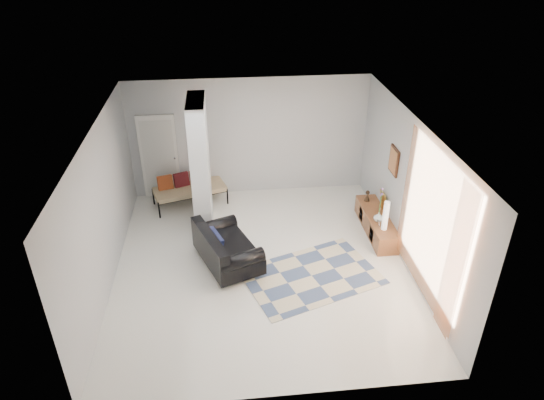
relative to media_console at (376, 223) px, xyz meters
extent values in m
plane|color=white|center=(-2.52, -0.90, -0.20)|extent=(6.00, 6.00, 0.00)
plane|color=white|center=(-2.52, -0.90, 2.60)|extent=(6.00, 6.00, 0.00)
plane|color=#B6B8BB|center=(-2.52, 2.10, 1.20)|extent=(6.00, 0.00, 6.00)
plane|color=#B6B8BB|center=(-2.52, -3.90, 1.20)|extent=(6.00, 0.00, 6.00)
plane|color=#B6B8BB|center=(-5.27, -0.90, 1.20)|extent=(0.00, 6.00, 6.00)
plane|color=#B6B8BB|center=(0.23, -0.90, 1.20)|extent=(0.00, 6.00, 6.00)
cube|color=silver|center=(-3.62, 0.70, 1.20)|extent=(0.35, 1.20, 2.80)
cube|color=white|center=(-4.62, 2.06, 0.82)|extent=(0.85, 0.06, 2.04)
plane|color=orange|center=(0.15, -2.05, 1.25)|extent=(0.00, 2.55, 2.55)
cube|color=#391C0F|center=(0.20, 0.00, 1.45)|extent=(0.04, 0.45, 0.55)
cube|color=brown|center=(0.00, 0.00, 0.00)|extent=(0.45, 1.79, 0.40)
cube|color=#391C0F|center=(-0.22, -0.40, 0.00)|extent=(0.02, 0.24, 0.28)
cube|color=#391C0F|center=(-0.22, 0.39, 0.00)|extent=(0.02, 0.24, 0.28)
cube|color=gold|center=(0.18, 0.25, 0.40)|extent=(0.09, 0.32, 0.40)
cube|color=silver|center=(-0.10, -0.40, 0.26)|extent=(0.04, 0.10, 0.12)
cylinder|color=silver|center=(-3.25, -1.50, -0.15)|extent=(0.05, 0.05, 0.10)
cylinder|color=silver|center=(-3.70, -0.32, -0.15)|extent=(0.05, 0.05, 0.10)
cylinder|color=silver|center=(-2.59, -1.24, -0.15)|extent=(0.05, 0.05, 0.10)
cylinder|color=silver|center=(-3.05, -0.07, -0.15)|extent=(0.05, 0.05, 0.10)
cube|color=black|center=(-3.15, -0.78, 0.05)|extent=(1.38, 1.72, 0.30)
cube|color=black|center=(-3.47, -0.91, 0.38)|extent=(0.73, 1.47, 0.36)
cylinder|color=black|center=(-2.92, -1.37, 0.28)|extent=(0.90, 0.57, 0.28)
cylinder|color=black|center=(-3.38, -0.20, 0.28)|extent=(0.90, 0.57, 0.28)
cube|color=black|center=(-3.36, -0.87, 0.40)|extent=(0.33, 0.56, 0.31)
cylinder|color=black|center=(-4.62, 1.04, 0.00)|extent=(0.04, 0.04, 0.40)
cylinder|color=black|center=(-3.10, 1.50, 0.00)|extent=(0.04, 0.04, 0.40)
cylinder|color=black|center=(-4.81, 1.66, 0.00)|extent=(0.04, 0.04, 0.40)
cylinder|color=black|center=(-3.29, 2.12, 0.00)|extent=(0.04, 0.04, 0.40)
cube|color=beige|center=(-3.96, 1.58, 0.18)|extent=(1.73, 1.11, 0.12)
cube|color=#983D1B|center=(-4.49, 1.57, 0.40)|extent=(0.37, 0.26, 0.33)
cube|color=maroon|center=(-4.13, 1.68, 0.40)|extent=(0.37, 0.26, 0.33)
cube|color=#983D1B|center=(-3.77, 1.79, 0.40)|extent=(0.37, 0.26, 0.33)
cube|color=beige|center=(-1.62, -1.35, -0.20)|extent=(2.80, 2.31, 0.01)
cylinder|color=white|center=(-0.02, -0.52, 0.51)|extent=(0.11, 0.11, 0.62)
imported|color=white|center=(-0.05, -0.23, 0.30)|extent=(0.22, 0.22, 0.21)
camera|label=1|loc=(-3.11, -8.35, 5.52)|focal=32.00mm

